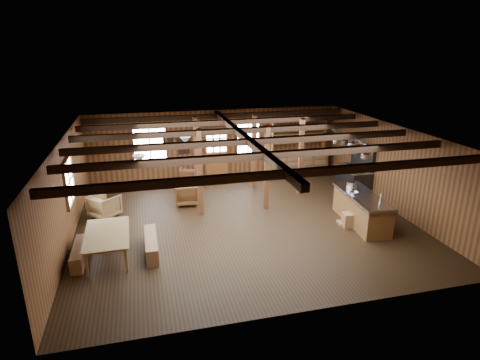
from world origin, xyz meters
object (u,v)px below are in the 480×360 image
object	(u,v)px
kitchen_island	(361,209)
commercial_range	(354,175)
armchair_b	(192,177)
armchair_c	(104,206)
dining_table	(110,245)
armchair_a	(186,193)

from	to	relation	value
kitchen_island	commercial_range	distance (m)	2.90
armchair_b	armchair_c	distance (m)	3.81
commercial_range	dining_table	distance (m)	9.04
armchair_c	dining_table	bearing A→B (deg)	142.70
kitchen_island	armchair_b	distance (m)	6.55
armchair_a	armchair_b	xyz separation A→B (m)	(0.41, 1.79, 0.01)
dining_table	armchair_c	world-z (taller)	armchair_c
armchair_a	armchair_b	distance (m)	1.83
commercial_range	armchair_a	world-z (taller)	commercial_range
dining_table	armchair_b	bearing A→B (deg)	-30.09
kitchen_island	dining_table	world-z (taller)	kitchen_island
commercial_range	armchair_c	bearing A→B (deg)	-178.81
dining_table	armchair_b	xyz separation A→B (m)	(2.77, 4.98, 0.04)
armchair_a	armchair_c	bearing A→B (deg)	13.30
armchair_b	armchair_a	bearing A→B (deg)	91.77
kitchen_island	dining_table	size ratio (longest dim) A/B	1.31
commercial_range	armchair_c	size ratio (longest dim) A/B	2.40
dining_table	armchair_c	distance (m)	2.75
dining_table	armchair_b	size ratio (longest dim) A/B	2.32
kitchen_island	commercial_range	bearing A→B (deg)	69.33
commercial_range	armchair_b	distance (m)	6.14
armchair_a	commercial_range	bearing A→B (deg)	-179.24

